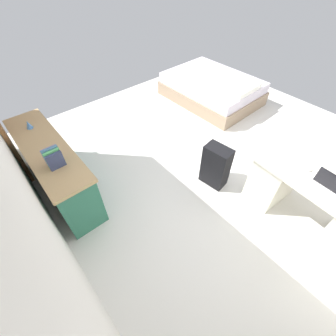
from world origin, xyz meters
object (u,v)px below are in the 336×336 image
Objects in this scene: desk at (310,200)px; bed at (212,89)px; figurine_small at (28,125)px; laptop at (332,183)px; computer_mouse at (309,169)px; credenza at (55,169)px; suitcase_black at (216,166)px.

bed is at bearing -26.56° from desk.
bed is at bearing -92.69° from figurine_small.
laptop is 3.25× the size of computer_mouse.
computer_mouse is at bearing 152.22° from bed.
laptop reaches higher than computer_mouse.
laptop reaches higher than bed.
suitcase_black is at bearing -127.23° from credenza.
figurine_small is at bearing 41.77° from computer_mouse.
credenza reaches higher than bed.
desk is 2.30× the size of suitcase_black.
laptop is at bearing -171.94° from suitcase_black.
bed is 17.53× the size of figurine_small.
bed is 2.99× the size of suitcase_black.
bed is (0.32, -3.47, -0.15)m from credenza.
desk is 3.22m from credenza.
credenza is (2.45, 2.09, 0.01)m from desk.
laptop reaches higher than suitcase_black.
suitcase_black is (-1.63, 1.75, 0.08)m from bed.
desk is at bearing 153.44° from bed.
credenza is 16.36× the size of figurine_small.
figurine_small is (0.16, 3.48, 0.60)m from bed.
laptop is at bearing 153.44° from bed.
desk is 4.57× the size of laptop.
bed is at bearing -23.77° from computer_mouse.
laptop reaches higher than credenza.
desk is 0.82× the size of credenza.
credenza is 0.66m from figurine_small.
laptop is at bearing 153.33° from desk.
credenza is 3.27m from laptop.
desk is 3.09m from bed.
desk is at bearing -139.50° from credenza.
credenza reaches higher than suitcase_black.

